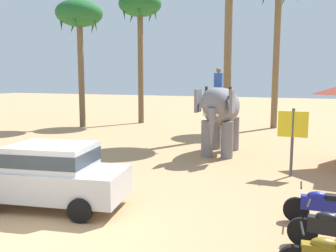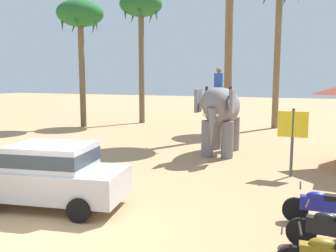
# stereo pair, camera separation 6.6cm
# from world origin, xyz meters

# --- Properties ---
(ground_plane) EXTENTS (120.00, 120.00, 0.00)m
(ground_plane) POSITION_xyz_m (0.00, 0.00, 0.00)
(ground_plane) COLOR tan
(car_sedan_foreground) EXTENTS (4.33, 2.39, 1.70)m
(car_sedan_foreground) POSITION_xyz_m (-0.81, 1.28, 0.93)
(car_sedan_foreground) COLOR #B7BABF
(car_sedan_foreground) RESTS_ON ground
(elephant_with_mahout) EXTENTS (1.74, 3.91, 3.88)m
(elephant_with_mahout) POSITION_xyz_m (1.82, 9.51, 1.99)
(elephant_with_mahout) COLOR slate
(elephant_with_mahout) RESTS_ON ground
(motorcycle_fourth_in_row) EXTENTS (1.80, 0.55, 0.94)m
(motorcycle_fourth_in_row) POSITION_xyz_m (6.11, 1.26, 0.46)
(motorcycle_fourth_in_row) COLOR black
(motorcycle_fourth_in_row) RESTS_ON ground
(motorcycle_far_in_row) EXTENTS (1.80, 0.55, 0.94)m
(motorcycle_far_in_row) POSITION_xyz_m (5.94, 2.62, 0.46)
(motorcycle_far_in_row) COLOR black
(motorcycle_far_in_row) RESTS_ON ground
(palm_tree_behind_elephant) EXTENTS (3.20, 3.20, 9.82)m
(palm_tree_behind_elephant) POSITION_xyz_m (-6.58, 18.62, 8.55)
(palm_tree_behind_elephant) COLOR brown
(palm_tree_behind_elephant) RESTS_ON ground
(palm_tree_left_of_road) EXTENTS (3.20, 3.20, 8.75)m
(palm_tree_left_of_road) POSITION_xyz_m (-9.42, 14.98, 7.57)
(palm_tree_left_of_road) COLOR brown
(palm_tree_left_of_road) RESTS_ON ground
(signboard_yellow) EXTENTS (1.00, 0.10, 2.40)m
(signboard_yellow) POSITION_xyz_m (5.03, 6.81, 1.69)
(signboard_yellow) COLOR #4C4C51
(signboard_yellow) RESTS_ON ground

